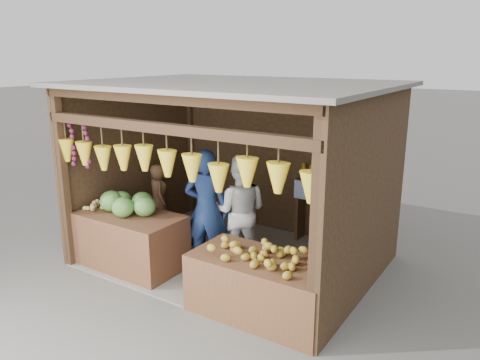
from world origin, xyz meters
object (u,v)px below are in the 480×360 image
at_px(counter_left, 131,241).
at_px(counter_right, 262,287).
at_px(woman_standing, 240,211).
at_px(vendor_seated, 159,192).
at_px(man_standing, 206,210).

xyz_separation_m(counter_left, counter_right, (2.27, -0.10, -0.04)).
height_order(counter_right, woman_standing, woman_standing).
xyz_separation_m(counter_left, vendor_seated, (-0.44, 1.09, 0.40)).
bearing_deg(man_standing, counter_right, 132.97).
relative_size(counter_right, man_standing, 0.97).
xyz_separation_m(man_standing, vendor_seated, (-1.37, 0.50, -0.08)).
bearing_deg(counter_right, counter_left, 177.37).
bearing_deg(man_standing, woman_standing, -157.20).
relative_size(counter_right, woman_standing, 1.03).
bearing_deg(counter_right, woman_standing, 133.54).
relative_size(counter_right, vendor_seated, 1.80).
bearing_deg(counter_left, counter_right, -2.63).
distance_m(counter_right, woman_standing, 1.49).
height_order(counter_left, counter_right, counter_left).
relative_size(man_standing, vendor_seated, 1.85).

